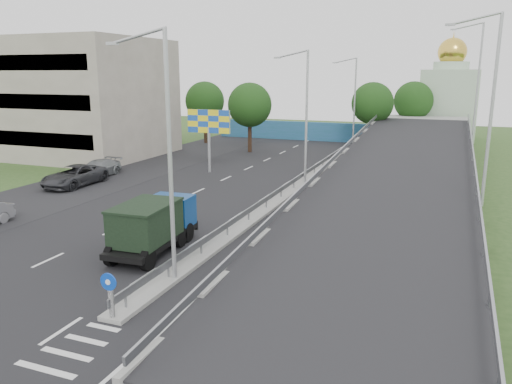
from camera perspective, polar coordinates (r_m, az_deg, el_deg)
The scene contains 21 objects.
ground at distance 17.45m, azimuth -20.57°, elevation -16.89°, with size 160.00×160.00×0.00m, color #2D4C1E.
road_surface at distance 34.85m, azimuth -2.32°, elevation -0.80°, with size 26.00×90.00×0.04m, color black.
parking_strip at distance 41.67m, azimuth -18.95°, elevation 0.83°, with size 8.00×90.00×0.05m, color black.
median at distance 37.47m, azimuth 4.34°, elevation 0.34°, with size 1.00×44.00×0.20m, color gray.
overpass_ramp at distance 35.74m, azimuth 15.97°, elevation 1.92°, with size 10.00×50.00×3.50m.
median_guardrail at distance 37.33m, azimuth 4.35°, elevation 1.31°, with size 0.09×44.00×0.71m.
sign_bollard at distance 18.45m, azimuth -16.30°, elevation -11.24°, with size 0.64×0.23×1.67m.
lamp_post_near at distance 20.10m, azimuth -10.34°, elevation 5.33°, with size 2.74×0.18×10.08m.
lamp_post_mid at distance 38.49m, azimuth 5.53°, elevation 9.26°, with size 2.74×0.18×10.08m.
lamp_post_far at distance 57.96m, azimuth 11.04°, elevation 10.46°, with size 2.74×0.18×10.08m.
beige_building at distance 59.12m, azimuth -22.43°, elevation 9.95°, with size 24.00×14.00×12.00m, color gray.
blue_wall at distance 65.03m, azimuth 8.24°, elevation 6.79°, with size 30.00×0.50×2.40m, color #216179.
church at distance 71.02m, azimuth 21.12°, elevation 9.92°, with size 7.00×7.00×13.80m.
billboard at distance 43.80m, azimuth -5.42°, elevation 7.63°, with size 4.00×0.24×5.50m.
tree_left_mid at distance 55.04m, azimuth -0.72°, elevation 9.90°, with size 4.80×4.80×7.60m.
tree_median_far at distance 59.66m, azimuth 13.18°, elevation 9.83°, with size 4.80×4.80×7.60m.
tree_left_far at distance 62.90m, azimuth -5.87°, elevation 10.28°, with size 4.80×4.80×7.60m.
tree_ramp_far at distance 66.19m, azimuth 17.55°, elevation 9.89°, with size 4.80×4.80×7.60m.
dump_truck at distance 24.86m, azimuth -11.61°, elevation -3.53°, with size 2.54×5.99×2.59m.
parked_car_c at distance 41.23m, azimuth -20.05°, elevation 1.74°, with size 2.63×5.71×1.59m, color #2E2F33.
parked_car_d at distance 44.17m, azimuth -17.64°, elevation 2.55°, with size 1.98×4.88×1.42m, color gray.
Camera 1 is at (10.55, -10.95, 8.56)m, focal length 35.00 mm.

